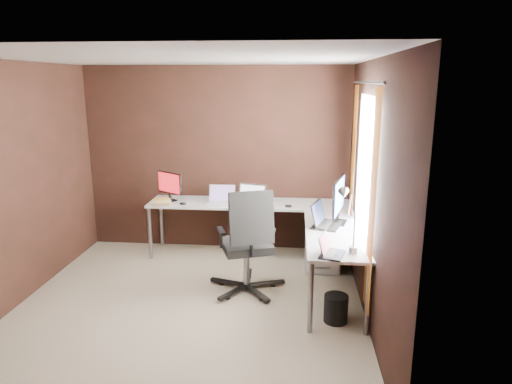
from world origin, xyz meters
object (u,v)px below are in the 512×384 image
Objects in this scene: monitor_left at (170,185)px; office_chair at (247,262)px; laptop_silver at (251,200)px; drawer_pedestal at (322,245)px; book_stack at (162,202)px; desk_lamp at (347,212)px; laptop_black_big at (324,220)px; wastebasket at (336,308)px; laptop_black_small at (329,250)px; monitor_right at (339,198)px; laptop_white at (221,199)px.

monitor_left is 1.72m from office_chair.
drawer_pedestal is at bearing -1.99° from laptop_silver.
desk_lamp reaches higher than book_stack.
laptop_silver is 0.92× the size of laptop_black_big.
wastebasket is at bearing -34.77° from book_stack.
laptop_black_small is 1.31× the size of book_stack.
book_stack is at bearing 88.63° from laptop_black_big.
drawer_pedestal is at bearing 31.01° from monitor_right.
drawer_pedestal is 1.27× the size of laptop_black_big.
laptop_black_big is 0.78× the size of desk_lamp.
laptop_white is 1.27× the size of wastebasket.
laptop_white reaches higher than drawer_pedestal.
drawer_pedestal is 1.56× the size of monitor_left.
book_stack is 0.93× the size of wastebasket.
monitor_right is at bearing -2.10° from office_chair.
book_stack is at bearing -69.91° from monitor_left.
wastebasket is (2.15, -1.49, -0.63)m from book_stack.
laptop_silver is at bearing 65.09° from laptop_black_big.
laptop_white is at bearing 28.80° from monitor_left.
laptop_silver reaches higher than drawer_pedestal.
laptop_black_small is 2.60m from book_stack.
laptop_black_small reaches higher than book_stack.
monitor_right is 1.65m from laptop_white.
laptop_silver is 1.16m from book_stack.
office_chair reaches higher than wastebasket.
laptop_black_small is at bearing -47.95° from laptop_silver.
book_stack is (-1.15, -0.12, -0.02)m from laptop_silver.
laptop_black_big is 1.43× the size of laptop_black_small.
drawer_pedestal is 1.38× the size of laptop_silver.
drawer_pedestal is 0.99× the size of desk_lamp.
laptop_black_small is at bearing -37.80° from book_stack.
monitor_left is 0.32× the size of office_chair.
desk_lamp reaches higher than drawer_pedestal.
laptop_black_small is 1.22× the size of wastebasket.
wastebasket is (2.09, -1.70, -0.81)m from monitor_left.
monitor_right reaches higher than book_stack.
monitor_right is 1.86× the size of laptop_black_small.
drawer_pedestal is 2.38× the size of book_stack.
office_chair is at bearing 121.20° from laptop_black_big.
monitor_left is 1.11m from laptop_silver.
monitor_right reaches higher than office_chair.
desk_lamp is 1.37m from office_chair.
monitor_left is (-2.03, 0.36, 0.65)m from drawer_pedestal.
laptop_silver is 1.93m from desk_lamp.
monitor_right is at bearing 85.73° from wastebasket.
laptop_white is 1.04× the size of laptop_black_small.
monitor_right is 1.30× the size of laptop_black_big.
desk_lamp is at bearing -33.70° from laptop_black_small.
desk_lamp is (2.21, -1.45, 0.35)m from book_stack.
monitor_right is 1.04m from laptop_black_small.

